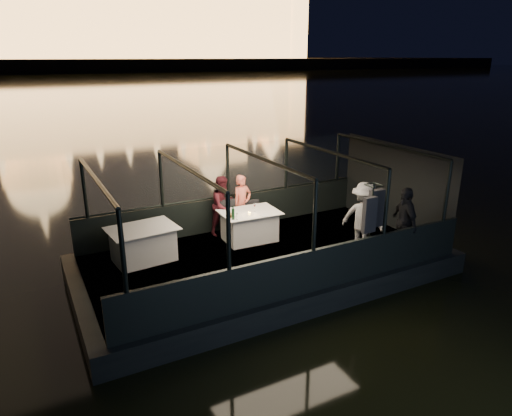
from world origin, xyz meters
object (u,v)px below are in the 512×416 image
chair_port_left (231,220)px  chair_port_right (255,216)px  coat_stand (370,231)px  person_woman_coral (242,204)px  dining_table_central (250,226)px  dining_table_aft (143,245)px  passenger_dark (404,222)px  person_man_maroon (223,207)px  wine_bottle (233,213)px  passenger_stripe (364,218)px

chair_port_left → chair_port_right: (0.70, 0.00, 0.00)m
coat_stand → person_woman_coral: (-1.37, 3.44, -0.15)m
dining_table_central → dining_table_aft: dining_table_aft is taller
dining_table_aft → passenger_dark: 6.00m
person_woman_coral → person_man_maroon: 0.55m
dining_table_aft → person_woman_coral: 2.96m
chair_port_right → dining_table_central: bearing=-121.2°
dining_table_aft → coat_stand: bearing=-33.2°
chair_port_left → chair_port_right: 0.70m
chair_port_left → wine_bottle: size_ratio=2.86×
dining_table_central → chair_port_right: chair_port_right is taller
person_woman_coral → person_man_maroon: (-0.55, 0.00, 0.00)m
dining_table_central → chair_port_left: 0.56m
person_man_maroon → wine_bottle: person_man_maroon is taller
dining_table_central → chair_port_right: 0.59m
dining_table_central → person_woman_coral: (0.15, 0.72, 0.36)m
chair_port_right → passenger_dark: passenger_dark is taller
chair_port_left → chair_port_right: bearing=2.8°
dining_table_central → chair_port_left: (-0.32, 0.45, 0.06)m
dining_table_central → person_man_maroon: bearing=119.1°
dining_table_central → chair_port_right: bearing=49.8°
coat_stand → passenger_stripe: (0.52, 0.82, -0.05)m
wine_bottle → passenger_stripe: bearing=-31.0°
chair_port_left → wine_bottle: (-0.28, -0.77, 0.47)m
dining_table_central → wine_bottle: bearing=-152.1°
person_woman_coral → chair_port_right: bearing=-60.0°
dining_table_central → person_man_maroon: person_man_maroon is taller
dining_table_aft → passenger_stripe: passenger_stripe is taller
dining_table_aft → passenger_stripe: (4.75, -1.95, 0.47)m
passenger_dark → dining_table_aft: bearing=-98.7°
dining_table_central → coat_stand: bearing=-60.8°
person_man_maroon → wine_bottle: 1.07m
dining_table_aft → chair_port_left: 2.42m
coat_stand → dining_table_central: bearing=119.2°
dining_table_aft → person_man_maroon: bearing=16.3°
passenger_stripe → passenger_dark: bearing=-158.5°
chair_port_left → wine_bottle: wine_bottle is taller
coat_stand → person_man_maroon: size_ratio=1.27×
chair_port_left → passenger_stripe: bearing=-42.1°
passenger_dark → passenger_stripe: bearing=-118.3°
chair_port_left → person_woman_coral: size_ratio=0.62×
chair_port_left → person_woman_coral: 0.62m
chair_port_right → person_man_maroon: 0.88m
passenger_stripe → dining_table_aft: bearing=44.5°
chair_port_left → dining_table_aft: bearing=-167.5°
chair_port_right → passenger_stripe: passenger_stripe is taller
dining_table_central → passenger_dark: passenger_dark is taller
person_woman_coral → dining_table_aft: bearing=-177.1°
person_man_maroon → person_woman_coral: bearing=-20.4°
coat_stand → person_man_maroon: 3.95m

